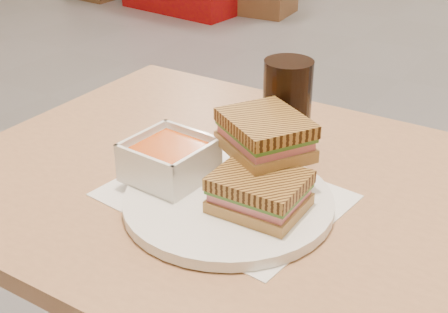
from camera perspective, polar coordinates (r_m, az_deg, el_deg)
The scene contains 7 objects.
main_table at distance 0.96m, azimuth 8.98°, elevation -10.38°, with size 1.21×0.71×0.75m.
tray_liner at distance 0.91m, azimuth 0.06°, elevation -3.67°, with size 0.35×0.28×0.00m.
plate at distance 0.87m, azimuth 0.41°, elevation -4.26°, with size 0.30×0.30×0.02m.
soup_bowl at distance 0.91m, azimuth -5.13°, elevation -0.47°, with size 0.12×0.12×0.06m.
panini_lower at distance 0.83m, azimuth 3.35°, elevation -3.33°, with size 0.12×0.10×0.05m.
panini_upper at distance 0.87m, azimuth 3.88°, elevation 2.05°, with size 0.16×0.15×0.06m.
cola_glass at distance 0.98m, azimuth 5.88°, elevation 4.28°, with size 0.08×0.08×0.17m.
Camera 1 is at (0.43, -2.64, 1.22)m, focal length 48.83 mm.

